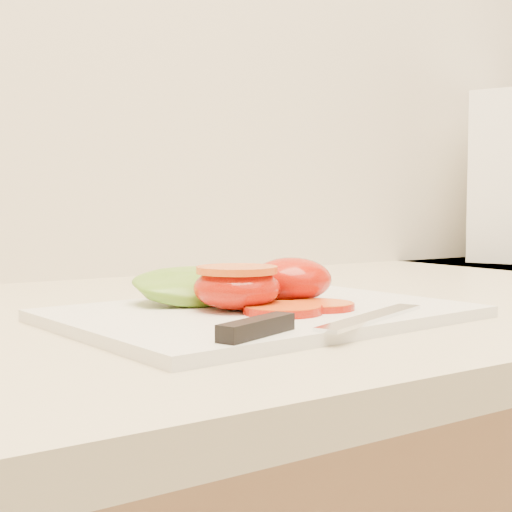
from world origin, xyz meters
TOP-DOWN VIEW (x-y plane):
  - cutting_board at (-0.41, 1.58)m, footprint 0.36×0.28m
  - tomato_half_dome at (-0.36, 1.60)m, footprint 0.08×0.08m
  - tomato_half_cut at (-0.43, 1.58)m, footprint 0.08×0.08m
  - tomato_slice_0 at (-0.41, 1.54)m, footprint 0.06×0.06m
  - tomato_slice_1 at (-0.37, 1.55)m, footprint 0.06×0.06m
  - lettuce_leaf_0 at (-0.43, 1.65)m, footprint 0.16×0.12m
  - lettuce_leaf_1 at (-0.39, 1.66)m, footprint 0.13×0.12m
  - knife at (-0.44, 1.47)m, footprint 0.23×0.08m

SIDE VIEW (x-z plane):
  - cutting_board at x=-0.41m, z-range 0.93..0.94m
  - tomato_slice_1 at x=-0.37m, z-range 0.94..0.95m
  - tomato_slice_0 at x=-0.41m, z-range 0.94..0.95m
  - knife at x=-0.44m, z-range 0.94..0.95m
  - lettuce_leaf_1 at x=-0.39m, z-range 0.94..0.96m
  - lettuce_leaf_0 at x=-0.43m, z-range 0.94..0.97m
  - tomato_half_dome at x=-0.36m, z-range 0.94..0.98m
  - tomato_half_cut at x=-0.43m, z-range 0.94..0.98m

